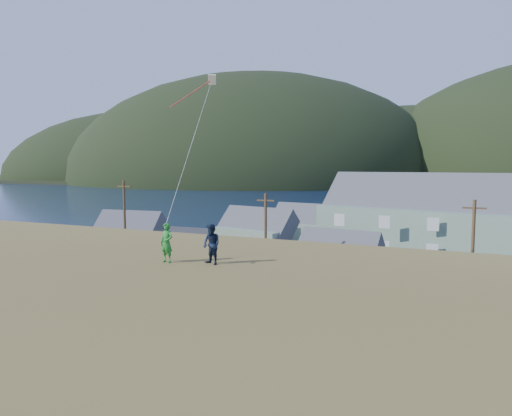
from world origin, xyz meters
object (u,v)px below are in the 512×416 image
(wharf, at_px, (332,230))
(lodge, at_px, (473,222))
(shed_palegreen_near, at_px, (256,234))
(shed_white, at_px, (338,259))
(kite_flyer_navy, at_px, (212,244))
(kite_flyer_green, at_px, (167,243))
(shed_palegreen_far, at_px, (310,227))
(shed_teal, at_px, (128,236))

(wharf, relative_size, lodge, 0.71)
(shed_palegreen_near, relative_size, shed_white, 1.32)
(wharf, relative_size, kite_flyer_navy, 16.53)
(lodge, relative_size, kite_flyer_green, 23.18)
(kite_flyer_green, relative_size, kite_flyer_navy, 1.00)
(wharf, bearing_deg, shed_palegreen_far, -87.21)
(shed_white, bearing_deg, shed_teal, -179.15)
(shed_teal, distance_m, kite_flyer_navy, 41.15)
(kite_flyer_green, height_order, kite_flyer_navy, kite_flyer_green)
(shed_white, xyz_separation_m, kite_flyer_green, (-0.49, -26.53, 5.63))
(lodge, relative_size, shed_palegreen_far, 3.18)
(shed_palegreen_far, distance_m, kite_flyer_green, 45.27)
(wharf, bearing_deg, lodge, -41.50)
(lodge, distance_m, shed_teal, 40.57)
(shed_palegreen_near, xyz_separation_m, shed_white, (12.74, -9.90, -0.33))
(wharf, relative_size, shed_teal, 2.88)
(lodge, height_order, shed_palegreen_far, lodge)
(kite_flyer_navy, bearing_deg, shed_palegreen_near, 130.98)
(wharf, relative_size, kite_flyer_green, 16.50)
(shed_palegreen_far, bearing_deg, shed_palegreen_near, -111.06)
(shed_palegreen_near, relative_size, kite_flyer_green, 6.92)
(shed_teal, bearing_deg, kite_flyer_green, -53.72)
(shed_white, height_order, kite_flyer_green, kite_flyer_green)
(shed_white, bearing_deg, shed_palegreen_far, 122.30)
(wharf, bearing_deg, shed_white, -74.94)
(shed_palegreen_far, bearing_deg, kite_flyer_navy, -68.76)
(shed_palegreen_near, height_order, kite_flyer_green, kite_flyer_green)
(lodge, height_order, kite_flyer_navy, lodge)
(wharf, height_order, shed_teal, shed_teal)
(wharf, relative_size, shed_palegreen_far, 2.26)
(shed_palegreen_near, xyz_separation_m, kite_flyer_green, (12.25, -36.43, 5.30))
(shed_palegreen_near, distance_m, kite_flyer_green, 38.79)
(lodge, height_order, shed_teal, lodge)
(wharf, bearing_deg, kite_flyer_navy, -80.21)
(shed_palegreen_far, bearing_deg, shed_teal, -133.24)
(wharf, distance_m, kite_flyer_navy, 60.61)
(kite_flyer_navy, bearing_deg, shed_palegreen_far, 121.85)
(wharf, distance_m, shed_palegreen_near, 23.66)
(shed_teal, bearing_deg, shed_palegreen_far, 32.25)
(shed_palegreen_far, bearing_deg, lodge, 0.63)
(shed_palegreen_near, distance_m, shed_palegreen_far, 9.11)
(wharf, xyz_separation_m, shed_palegreen_far, (0.75, -15.36, 2.30))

